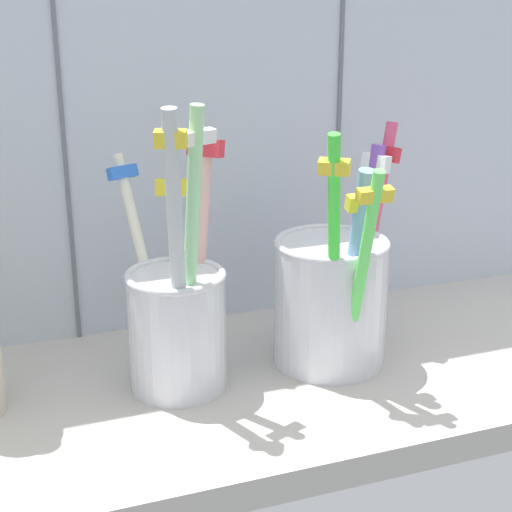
# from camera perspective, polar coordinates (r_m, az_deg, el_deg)

# --- Properties ---
(counter_slab) EXTENTS (0.64, 0.22, 0.02)m
(counter_slab) POSITION_cam_1_polar(r_m,az_deg,el_deg) (0.56, 0.28, -9.52)
(counter_slab) COLOR #BCB7AD
(counter_slab) RESTS_ON ground
(tile_wall_back) EXTENTS (0.64, 0.02, 0.45)m
(tile_wall_back) POSITION_cam_1_polar(r_m,az_deg,el_deg) (0.61, -3.75, 14.04)
(tile_wall_back) COLOR silver
(tile_wall_back) RESTS_ON ground
(toothbrush_cup_left) EXTENTS (0.08, 0.10, 0.19)m
(toothbrush_cup_left) POSITION_cam_1_polar(r_m,az_deg,el_deg) (0.53, -5.59, -4.22)
(toothbrush_cup_left) COLOR silver
(toothbrush_cup_left) RESTS_ON counter_slab
(toothbrush_cup_right) EXTENTS (0.10, 0.10, 0.17)m
(toothbrush_cup_right) POSITION_cam_1_polar(r_m,az_deg,el_deg) (0.56, 5.51, -2.73)
(toothbrush_cup_right) COLOR silver
(toothbrush_cup_right) RESTS_ON counter_slab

